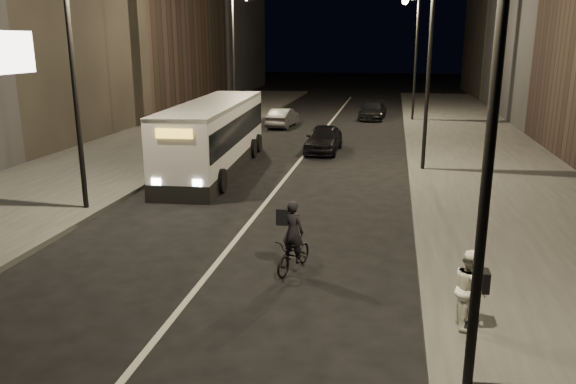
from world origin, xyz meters
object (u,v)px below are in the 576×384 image
at_px(streetlight_left_far, 237,43).
at_px(car_far, 373,110).
at_px(pedestrian_woman, 470,289).
at_px(car_mid, 283,117).
at_px(streetlight_right_mid, 424,44).
at_px(streetlight_right_near, 478,49).
at_px(car_near, 324,139).
at_px(city_bus, 215,133).
at_px(cyclist_on_bicycle, 294,248).
at_px(streetlight_left_near, 79,45).
at_px(streetlight_right_far, 413,43).

xyz_separation_m(streetlight_left_far, car_far, (8.14, 6.87, -4.74)).
bearing_deg(pedestrian_woman, car_mid, 15.27).
xyz_separation_m(streetlight_right_mid, pedestrian_woman, (0.49, -14.01, -4.43)).
distance_m(streetlight_right_near, streetlight_left_far, 28.10).
bearing_deg(car_near, city_bus, -128.83).
relative_size(cyclist_on_bicycle, car_far, 0.43).
bearing_deg(streetlight_right_mid, city_bus, -172.67).
bearing_deg(pedestrian_woman, streetlight_right_near, 162.98).
bearing_deg(city_bus, streetlight_right_near, -63.57).
xyz_separation_m(streetlight_left_near, city_bus, (2.00, 6.89, -3.75)).
height_order(streetlight_right_near, car_far, streetlight_right_near).
bearing_deg(streetlight_right_mid, streetlight_left_far, 136.84).
relative_size(city_bus, cyclist_on_bicycle, 5.99).
distance_m(streetlight_right_far, car_far, 5.44).
distance_m(city_bus, car_far, 19.03).
bearing_deg(streetlight_left_far, streetlight_right_far, 29.36).
bearing_deg(streetlight_left_far, cyclist_on_bicycle, -71.26).
height_order(streetlight_left_near, car_far, streetlight_left_near).
distance_m(streetlight_right_far, cyclist_on_bicycle, 28.24).
height_order(city_bus, cyclist_on_bicycle, city_bus).
bearing_deg(streetlight_left_far, car_near, -45.28).
bearing_deg(streetlight_right_near, car_mid, 106.38).
bearing_deg(city_bus, streetlight_left_far, 96.43).
relative_size(streetlight_left_near, cyclist_on_bicycle, 4.39).
relative_size(car_near, car_far, 0.94).
bearing_deg(car_near, streetlight_right_mid, -38.29).
distance_m(city_bus, cyclist_on_bicycle, 11.85).
distance_m(streetlight_left_near, pedestrian_woman, 13.42).
bearing_deg(car_far, cyclist_on_bicycle, -87.69).
bearing_deg(car_mid, car_near, 118.88).
relative_size(streetlight_right_near, streetlight_right_mid, 1.00).
bearing_deg(streetlight_right_mid, car_mid, 124.67).
distance_m(cyclist_on_bicycle, car_near, 15.45).
bearing_deg(streetlight_right_far, city_bus, -116.85).
bearing_deg(car_far, streetlight_right_mid, -77.57).
bearing_deg(pedestrian_woman, car_near, 12.37).
xyz_separation_m(car_near, car_mid, (-3.69, 8.06, -0.06)).
height_order(streetlight_left_near, pedestrian_woman, streetlight_left_near).
distance_m(car_mid, car_far, 7.58).
bearing_deg(streetlight_left_near, car_near, 62.32).
bearing_deg(car_mid, streetlight_right_near, 110.66).
distance_m(car_near, car_far, 13.25).
distance_m(streetlight_right_mid, car_near, 7.50).
height_order(cyclist_on_bicycle, car_near, cyclist_on_bicycle).
bearing_deg(pedestrian_woman, streetlight_left_far, 21.63).
bearing_deg(car_mid, streetlight_right_mid, 128.95).
height_order(streetlight_right_near, streetlight_left_near, same).
height_order(streetlight_left_far, city_bus, streetlight_left_far).
xyz_separation_m(car_near, car_far, (1.96, 13.10, -0.06)).
distance_m(streetlight_left_far, car_mid, 5.65).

